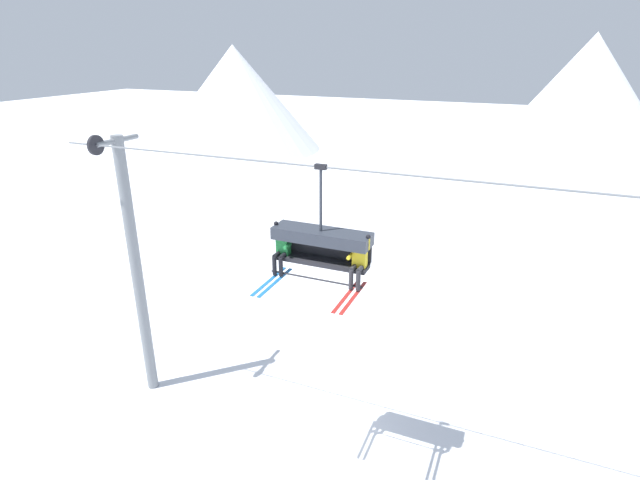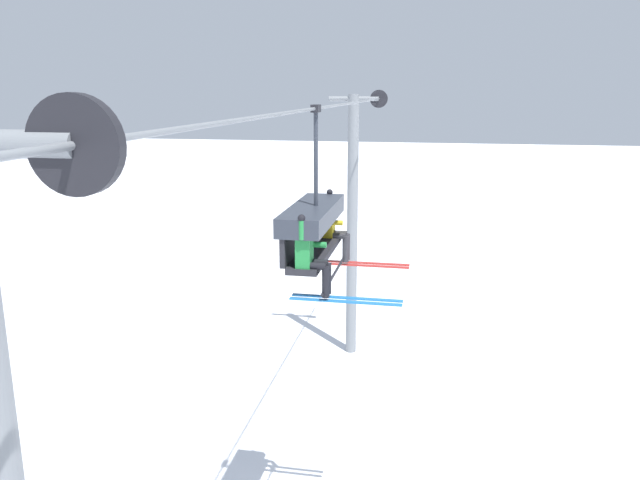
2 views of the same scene
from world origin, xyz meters
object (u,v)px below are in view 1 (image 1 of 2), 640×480
at_px(lift_tower_near, 136,267).
at_px(chairlift_chair, 322,241).
at_px(skier_green, 281,249).
at_px(skier_yellow, 358,261).

height_order(lift_tower_near, chairlift_chair, lift_tower_near).
relative_size(skier_green, skier_yellow, 1.00).
xyz_separation_m(chairlift_chair, skier_green, (-1.01, -0.21, -0.28)).
distance_m(lift_tower_near, skier_green, 6.12).
bearing_deg(chairlift_chair, skier_green, -167.99).
height_order(chairlift_chair, skier_yellow, chairlift_chair).
distance_m(lift_tower_near, chairlift_chair, 7.12).
bearing_deg(lift_tower_near, skier_yellow, -6.80).
relative_size(chairlift_chair, skier_green, 1.63).
relative_size(chairlift_chair, skier_yellow, 1.63).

